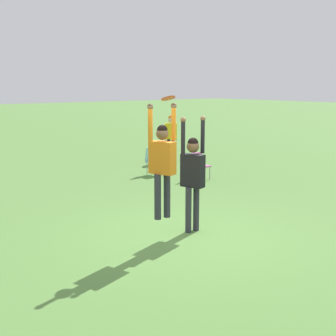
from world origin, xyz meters
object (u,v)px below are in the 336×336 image
object	(u,v)px
frisbee	(168,98)
person_spectator_far	(171,134)
camping_chair_0	(154,159)
person_jumping	(162,159)
person_defending	(193,171)
camping_chair_2	(198,163)

from	to	relation	value
frisbee	person_spectator_far	distance (m)	9.15
frisbee	camping_chair_0	xyz separation A→B (m)	(3.61, 5.21, -2.10)
person_jumping	camping_chair_0	distance (m)	6.76
person_defending	camping_chair_0	size ratio (longest dim) A/B	2.58
person_jumping	camping_chair_2	xyz separation A→B (m)	(4.50, 3.99, -1.09)
person_jumping	frisbee	distance (m)	1.09
person_jumping	frisbee	bearing A→B (deg)	-72.54
frisbee	camping_chair_2	bearing A→B (deg)	41.95
person_jumping	camping_chair_2	world-z (taller)	person_jumping
person_spectator_far	person_defending	bearing A→B (deg)	-88.04
person_defending	person_jumping	bearing A→B (deg)	-90.00
camping_chair_2	frisbee	bearing A→B (deg)	37.62
person_defending	camping_chair_2	xyz separation A→B (m)	(3.53, 3.69, -0.72)
person_defending	camping_chair_2	world-z (taller)	person_defending
camping_chair_0	camping_chair_2	bearing A→B (deg)	111.13
person_defending	frisbee	xyz separation A→B (m)	(-0.68, -0.09, 1.40)
person_spectator_far	camping_chair_0	bearing A→B (deg)	-102.32
person_defending	camping_chair_0	xyz separation A→B (m)	(2.93, 5.12, -0.70)
frisbee	camping_chair_0	size ratio (longest dim) A/B	0.30
camping_chair_0	person_jumping	bearing A→B (deg)	52.69
camping_chair_0	person_spectator_far	distance (m)	2.79
camping_chair_2	camping_chair_0	bearing A→B (deg)	-71.69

